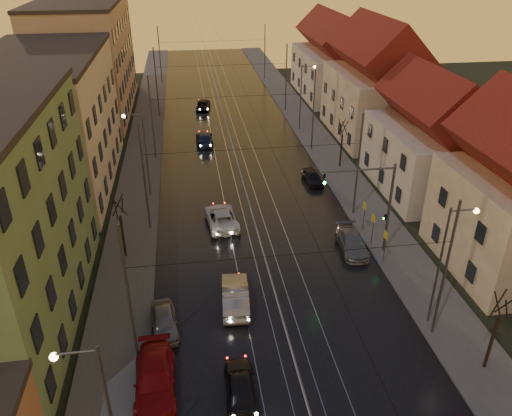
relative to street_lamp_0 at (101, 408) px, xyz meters
name	(u,v)px	position (x,y,z in m)	size (l,w,h in m)	color
road	(234,151)	(9.10, 38.00, -4.87)	(16.00, 120.00, 0.04)	black
sidewalk_left	(143,156)	(-0.90, 38.00, -4.81)	(4.00, 120.00, 0.15)	#4C4C4C
sidewalk_right	(321,146)	(19.10, 38.00, -4.81)	(4.00, 120.00, 0.15)	#4C4C4C
tram_rail_0	(215,152)	(6.90, 38.00, -4.83)	(0.06, 120.00, 0.03)	gray
tram_rail_1	(227,151)	(8.33, 38.00, -4.83)	(0.06, 120.00, 0.03)	gray
tram_rail_2	(241,150)	(9.87, 38.00, -4.83)	(0.06, 120.00, 0.03)	gray
tram_rail_3	(254,150)	(11.30, 38.00, -4.83)	(0.06, 120.00, 0.03)	gray
apartment_left_2	(49,124)	(-8.40, 32.00, 1.11)	(10.00, 20.00, 12.00)	beige
apartment_left_3	(87,59)	(-8.40, 56.00, 2.11)	(10.00, 24.00, 14.00)	tan
house_right_2	(433,142)	(26.10, 26.00, -0.24)	(9.18, 12.24, 9.20)	beige
house_right_3	(376,87)	(26.10, 41.00, 0.92)	(9.18, 14.28, 11.50)	#B7A48C
house_right_4	(333,61)	(26.10, 59.00, 0.16)	(9.18, 16.32, 10.00)	beige
catenary_pole_l_1	(129,300)	(0.50, 7.00, -0.39)	(0.16, 0.16, 9.00)	#595B60
catenary_pole_r_1	(445,272)	(17.70, 7.00, -0.39)	(0.16, 0.16, 9.00)	#595B60
catenary_pole_l_2	(144,179)	(0.50, 22.00, -0.39)	(0.16, 0.16, 9.00)	#595B60
catenary_pole_r_2	(358,166)	(17.70, 22.00, -0.39)	(0.16, 0.16, 9.00)	#595B60
catenary_pole_l_3	(152,119)	(0.50, 37.00, -0.39)	(0.16, 0.16, 9.00)	#595B60
catenary_pole_r_3	(313,112)	(17.70, 37.00, -0.39)	(0.16, 0.16, 9.00)	#595B60
catenary_pole_l_4	(156,83)	(0.50, 52.00, -0.39)	(0.16, 0.16, 9.00)	#595B60
catenary_pole_r_4	(286,78)	(17.70, 52.00, -0.39)	(0.16, 0.16, 9.00)	#595B60
catenary_pole_l_5	(160,55)	(0.50, 70.00, -0.39)	(0.16, 0.16, 9.00)	#595B60
catenary_pole_r_5	(265,52)	(17.70, 70.00, -0.39)	(0.16, 0.16, 9.00)	#595B60
street_lamp_0	(101,408)	(0.00, 0.00, 0.00)	(1.75, 0.32, 8.00)	#595B60
street_lamp_1	(446,256)	(18.21, 8.00, 0.00)	(1.75, 0.32, 8.00)	#595B60
street_lamp_2	(142,147)	(0.00, 28.00, 0.00)	(1.75, 0.32, 8.00)	#595B60
street_lamp_3	(303,91)	(18.21, 44.00, 0.00)	(1.75, 0.32, 8.00)	#595B60
traffic_light_mast	(377,198)	(17.10, 16.00, -0.29)	(5.30, 0.32, 7.20)	#595B60
bare_tree_0	(122,228)	(-1.09, 18.00, -2.40)	(1.09, 1.09, 5.11)	black
bare_tree_1	(494,334)	(19.31, 4.00, -2.40)	(1.09, 1.09, 5.11)	black
bare_tree_2	(342,145)	(19.51, 32.00, -2.40)	(1.09, 1.09, 5.11)	black
driving_car_0	(240,385)	(5.84, 4.15, -4.22)	(1.56, 3.88, 1.32)	black
driving_car_1	(235,295)	(6.36, 11.36, -4.10)	(1.66, 4.75, 1.57)	gray
driving_car_2	(221,217)	(6.34, 21.77, -4.17)	(2.37, 5.13, 1.43)	silver
driving_car_3	(204,138)	(5.95, 40.76, -4.20)	(1.91, 4.71, 1.37)	#172347
driving_car_4	(203,104)	(6.49, 54.40, -4.12)	(1.80, 4.47, 1.52)	black
parked_left_2	(155,379)	(1.50, 5.11, -4.14)	(2.10, 5.16, 1.50)	maroon
parked_left_3	(164,321)	(1.88, 9.65, -4.24)	(1.52, 3.79, 1.29)	gray
parked_right_1	(352,242)	(15.80, 16.58, -4.22)	(1.85, 4.56, 1.32)	gray
parked_right_2	(313,177)	(15.74, 28.62, -4.27)	(1.46, 3.62, 1.23)	black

